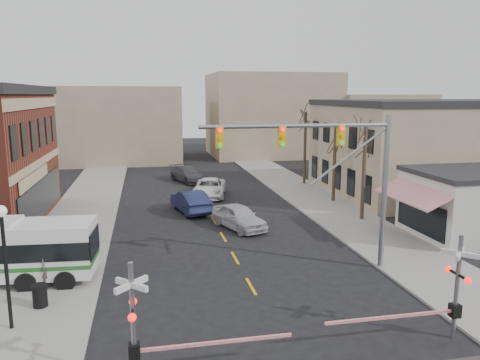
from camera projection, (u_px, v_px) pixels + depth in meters
name	position (u px, v px, depth m)	size (l,w,h in m)	color
ground	(261.00, 305.00, 20.23)	(160.00, 160.00, 0.00)	black
sidewalk_west	(86.00, 207.00, 37.64)	(5.00, 60.00, 0.12)	gray
sidewalk_east	(310.00, 197.00, 41.37)	(5.00, 60.00, 0.12)	gray
tan_building	(440.00, 147.00, 43.07)	(20.30, 15.30, 8.50)	gray
awning_shop	(478.00, 203.00, 29.73)	(9.74, 6.20, 4.30)	beige
tree_east_a	(364.00, 173.00, 33.24)	(0.28, 0.28, 6.75)	#382B21
tree_east_b	(334.00, 164.00, 39.12)	(0.28, 0.28, 6.30)	#382B21
tree_east_c	(305.00, 148.00, 46.79)	(0.28, 0.28, 7.20)	#382B21
traffic_signal_mast	(337.00, 162.00, 23.04)	(9.61, 0.30, 8.00)	gray
rr_crossing_west	(147.00, 324.00, 14.47)	(5.60, 1.36, 4.00)	gray
rr_crossing_east	(446.00, 289.00, 17.05)	(5.60, 1.36, 4.00)	gray
street_lamp	(4.00, 243.00, 17.38)	(0.44, 0.44, 4.85)	black
trash_bin	(40.00, 296.00, 19.73)	(0.60, 0.60, 0.98)	black
car_a	(239.00, 217.00, 31.66)	(1.94, 4.82, 1.64)	#B4B5B9
car_b	(190.00, 201.00, 36.15)	(1.81, 5.18, 1.71)	#1B2145
car_c	(210.00, 188.00, 41.62)	(2.64, 5.71, 1.59)	white
car_d	(188.00, 174.00, 48.73)	(2.22, 5.46, 1.58)	#424247
pedestrian_near	(47.00, 268.00, 21.54)	(0.70, 0.46, 1.92)	#4E413E
pedestrian_far	(41.00, 240.00, 25.88)	(0.92, 0.71, 1.88)	#333959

